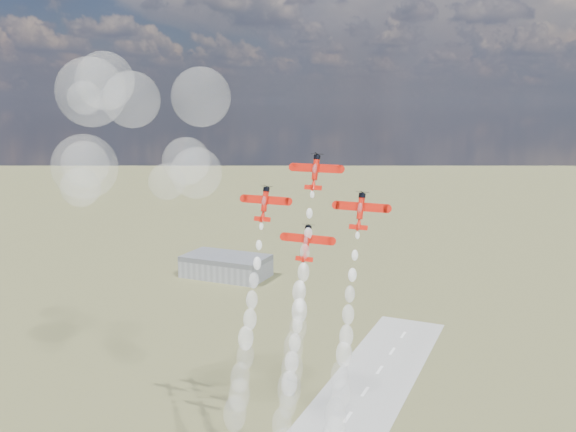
% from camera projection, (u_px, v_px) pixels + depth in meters
% --- Properties ---
extents(hangar, '(50.00, 28.00, 13.00)m').
position_uv_depth(hangar, '(226.00, 266.00, 367.15)').
color(hangar, gray).
rests_on(hangar, ground).
extents(plane_lead, '(12.31, 5.16, 8.53)m').
position_uv_depth(plane_lead, '(315.00, 171.00, 145.77)').
color(plane_lead, red).
rests_on(plane_lead, ground).
extents(plane_left, '(12.31, 5.16, 8.53)m').
position_uv_depth(plane_left, '(265.00, 203.00, 149.74)').
color(plane_left, red).
rests_on(plane_left, ground).
extents(plane_right, '(12.31, 5.16, 8.53)m').
position_uv_depth(plane_right, '(360.00, 210.00, 140.02)').
color(plane_right, red).
rests_on(plane_right, ground).
extents(plane_slot, '(12.31, 5.16, 8.53)m').
position_uv_depth(plane_slot, '(306.00, 242.00, 143.98)').
color(plane_slot, red).
rests_on(plane_slot, ground).
extents(smoke_trail_lead, '(5.37, 17.85, 46.05)m').
position_uv_depth(smoke_trail_lead, '(294.00, 346.00, 141.11)').
color(smoke_trail_lead, white).
rests_on(smoke_trail_lead, plane_lead).
extents(smoke_trail_left, '(5.21, 17.49, 45.70)m').
position_uv_depth(smoke_trail_left, '(241.00, 374.00, 145.44)').
color(smoke_trail_left, white).
rests_on(smoke_trail_left, plane_left).
extents(smoke_trail_right, '(5.62, 17.58, 45.54)m').
position_uv_depth(smoke_trail_right, '(339.00, 393.00, 135.71)').
color(smoke_trail_right, white).
rests_on(smoke_trail_right, plane_right).
extents(smoke_trail_slot, '(5.51, 17.65, 46.15)m').
position_uv_depth(smoke_trail_slot, '(285.00, 422.00, 139.41)').
color(smoke_trail_slot, white).
rests_on(smoke_trail_slot, plane_slot).
extents(drifted_smoke_cloud, '(67.54, 38.37, 48.91)m').
position_uv_depth(drifted_smoke_cloud, '(120.00, 127.00, 191.80)').
color(drifted_smoke_cloud, white).
rests_on(drifted_smoke_cloud, ground).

